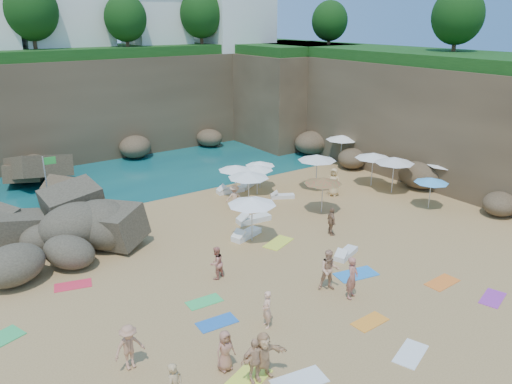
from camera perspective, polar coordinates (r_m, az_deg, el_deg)
ground at (r=25.02m, az=0.18°, el=-7.08°), size 120.00×120.00×0.00m
seawater at (r=51.23m, az=-19.61°, el=5.72°), size 120.00×120.00×0.00m
cliff_back at (r=46.35m, az=-16.01°, el=9.80°), size 44.00×8.00×8.00m
cliff_right at (r=41.96m, az=15.49°, el=8.90°), size 8.00×30.00×8.00m
cliff_corner at (r=49.11m, az=3.04°, el=11.02°), size 10.00×12.00×8.00m
clifftop_buildings at (r=46.86m, az=-16.05°, el=18.82°), size 28.48×9.48×7.00m
clifftop_trees at (r=41.75m, az=-10.50°, el=19.26°), size 35.60×23.82×4.40m
rock_outcrop at (r=27.36m, az=-20.93°, el=-6.04°), size 8.25×6.93×2.88m
flag_pole at (r=31.11m, az=-22.69°, el=1.42°), size 0.72×0.09×3.69m
parasol_0 at (r=30.04m, az=-0.87°, el=2.00°), size 2.50×2.50×2.36m
parasol_1 at (r=33.85m, az=0.47°, el=3.28°), size 2.02×2.02×1.91m
parasol_2 at (r=32.30m, az=-2.38°, el=2.80°), size 2.22×2.22×2.10m
parasol_3 at (r=40.02m, az=9.80°, el=6.16°), size 2.50×2.50×2.37m
parasol_4 at (r=35.18m, az=13.27°, el=4.09°), size 2.50×2.50×2.36m
parasol_5 at (r=32.62m, az=0.13°, el=2.82°), size 2.12×2.12×2.01m
parasol_6 at (r=29.71m, az=7.66°, el=1.30°), size 2.32×2.32×2.19m
parasol_7 at (r=33.70m, az=7.00°, el=3.93°), size 2.59×2.59×2.45m
parasol_8 at (r=35.55m, az=20.75°, el=3.12°), size 2.25×2.25×2.12m
parasol_9 at (r=25.61m, az=-0.47°, el=-1.05°), size 2.55×2.55×2.41m
parasol_10 at (r=32.04m, az=19.42°, el=1.28°), size 2.07×2.07×1.95m
parasol_11 at (r=34.01m, az=15.54°, el=3.54°), size 2.62×2.62×2.47m
lounger_0 at (r=34.59m, az=-0.93°, el=0.80°), size 1.60×1.23×0.24m
lounger_1 at (r=28.73m, az=-0.27°, el=-3.11°), size 2.05×0.84×0.31m
lounger_2 at (r=33.50m, az=-2.93°, el=0.19°), size 1.92×0.87×0.29m
lounger_3 at (r=26.78m, az=-1.11°, el=-4.88°), size 1.98×1.18×0.29m
lounger_4 at (r=32.47m, az=3.05°, el=-0.49°), size 1.60×1.17×0.24m
lounger_5 at (r=25.15m, az=10.25°, el=-6.95°), size 1.74×1.10×0.26m
towel_0 at (r=19.95m, az=-4.48°, el=-14.65°), size 1.60×0.88×0.03m
towel_2 at (r=20.42m, az=12.89°, el=-14.25°), size 1.50×0.79×0.03m
towel_4 at (r=17.24m, az=-1.33°, el=-20.90°), size 2.17×1.62×0.03m
towel_5 at (r=17.34m, az=4.97°, el=-20.72°), size 1.91×1.18×0.03m
towel_6 at (r=23.57m, az=25.42°, el=-10.90°), size 1.67×1.16×0.03m
towel_7 at (r=23.70m, az=-20.18°, el=-9.97°), size 1.71×1.15×0.03m
towel_8 at (r=23.59m, az=11.36°, el=-9.20°), size 2.09×1.32×0.03m
towel_10 at (r=23.98m, az=20.51°, el=-9.65°), size 1.66×0.89×0.03m
towel_11 at (r=21.25m, az=-5.94°, el=-12.36°), size 1.50×0.81×0.03m
towel_12 at (r=26.18m, az=2.57°, el=-5.81°), size 1.97×1.48×0.03m
towel_13 at (r=19.15m, az=17.25°, el=-17.23°), size 1.77×1.29×0.03m
person_stand_1 at (r=22.58m, az=-4.56°, el=-8.08°), size 0.88×0.77×1.53m
person_stand_2 at (r=30.20m, az=-2.48°, el=-0.64°), size 1.14×0.82×1.63m
person_stand_3 at (r=27.10m, az=8.62°, el=-3.36°), size 0.67×0.99×1.55m
person_stand_4 at (r=33.02m, az=8.85°, el=1.14°), size 0.87×1.04×1.87m
person_stand_5 at (r=27.54m, az=-21.73°, el=-3.90°), size 1.75×1.12×1.83m
person_stand_6 at (r=19.30m, az=1.25°, el=-13.27°), size 0.48×0.62×1.50m
person_lie_0 at (r=18.14m, az=-14.12°, el=-18.41°), size 1.15×1.69×0.43m
person_lie_1 at (r=17.16m, az=-0.21°, el=-20.36°), size 1.16×1.70×0.39m
person_lie_2 at (r=17.65m, az=-3.51°, el=-19.10°), size 0.78×1.48×0.39m
person_lie_3 at (r=17.29m, az=0.85°, el=-19.87°), size 1.74×1.84×0.44m
person_lie_4 at (r=21.70m, az=10.82°, el=-11.27°), size 1.34×1.94×0.44m
person_lie_5 at (r=22.06m, az=8.30°, el=-10.19°), size 1.75×2.01×0.69m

